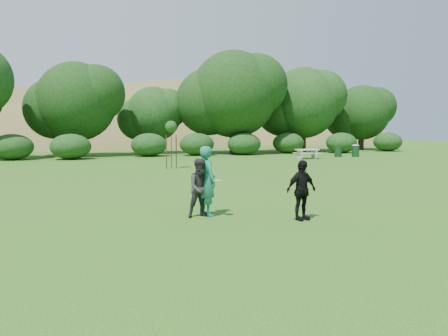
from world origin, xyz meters
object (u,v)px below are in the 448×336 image
Objects in this scene: player_grey at (201,188)px; sapling at (171,128)px; picnic_table at (307,152)px; player_black at (301,190)px; trash_can_lidded at (355,150)px; trash_can_near at (338,152)px; player_teal at (207,181)px.

player_grey is 14.53m from sapling.
sapling reaches higher than picnic_table.
player_black is (2.37, -1.26, -0.00)m from player_grey.
picnic_table is 5.02m from trash_can_lidded.
sapling is (-15.55, -5.63, 1.97)m from trash_can_near.
picnic_table is (14.47, 18.87, -0.28)m from player_grey.
player_teal is at bearing -134.90° from trash_can_lidded.
trash_can_near reaches higher than picnic_table.
sapling reaches higher than trash_can_near.
player_grey is at bearing -99.80° from sapling.
picnic_table is (12.01, 4.64, -1.90)m from sapling.
picnic_table is (-3.54, -0.99, 0.07)m from trash_can_near.
trash_can_lidded reaches higher than trash_can_near.
trash_can_lidded is (19.23, 19.30, -0.43)m from player_teal.
trash_can_lidded is (17.08, 20.70, -0.25)m from player_black.
sapling is 1.58× the size of picnic_table.
trash_can_near is 0.32× the size of sapling.
trash_can_near is at bearing -50.46° from player_teal.
player_grey is at bearing -132.21° from trash_can_near.
sapling reaches higher than trash_can_lidded.
trash_can_lidded is (4.98, 0.58, 0.02)m from picnic_table.
player_black is 1.77× the size of trash_can_near.
trash_can_near is (18.01, 19.86, -0.35)m from player_grey.
trash_can_lidded is at bearing 44.51° from player_grey.
player_teal is 2.15× the size of trash_can_near.
player_teal is at bearing -99.04° from sapling.
player_black reaches higher than trash_can_near.
trash_can_lidded is (19.45, 19.45, -0.26)m from player_grey.
sapling reaches higher than player_grey.
player_teal reaches higher than trash_can_near.
trash_can_near is at bearing 164.08° from trash_can_lidded.
sapling is 13.02m from picnic_table.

